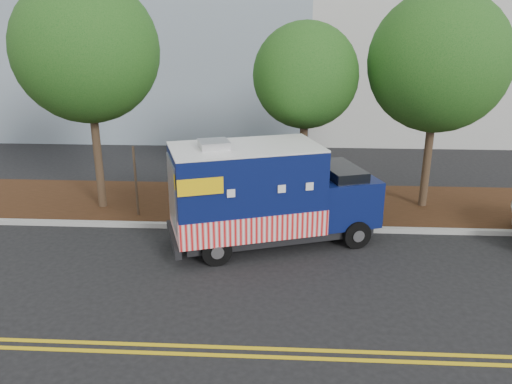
{
  "coord_description": "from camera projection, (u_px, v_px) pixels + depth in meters",
  "views": [
    {
      "loc": [
        0.74,
        -12.6,
        6.02
      ],
      "look_at": [
        0.0,
        0.6,
        1.48
      ],
      "focal_mm": 35.0,
      "sensor_mm": 36.0,
      "label": 1
    }
  ],
  "objects": [
    {
      "name": "food_truck",
      "position": [
        264.0,
        197.0,
        13.85
      ],
      "size": [
        6.19,
        3.83,
        3.08
      ],
      "rotation": [
        0.0,
        0.0,
        0.32
      ],
      "color": "black",
      "rests_on": "ground"
    },
    {
      "name": "curb",
      "position": [
        257.0,
        227.0,
        15.19
      ],
      "size": [
        120.0,
        0.18,
        0.15
      ],
      "primitive_type": "cube",
      "color": "#9E9E99",
      "rests_on": "ground"
    },
    {
      "name": "centerline_far",
      "position": [
        240.0,
        356.0,
        9.45
      ],
      "size": [
        120.0,
        0.1,
        0.01
      ],
      "primitive_type": "cube",
      "color": "gold",
      "rests_on": "ground"
    },
    {
      "name": "sign_post",
      "position": [
        136.0,
        184.0,
        15.62
      ],
      "size": [
        0.06,
        0.06,
        2.4
      ],
      "primitive_type": "cube",
      "color": "#473828",
      "rests_on": "ground"
    },
    {
      "name": "tree_a",
      "position": [
        87.0,
        51.0,
        15.1
      ],
      "size": [
        4.39,
        4.39,
        7.38
      ],
      "color": "#38281C",
      "rests_on": "ground"
    },
    {
      "name": "tree_b",
      "position": [
        306.0,
        76.0,
        15.69
      ],
      "size": [
        3.34,
        3.34,
        6.08
      ],
      "color": "#38281C",
      "rests_on": "ground"
    },
    {
      "name": "centerline_near",
      "position": [
        241.0,
        348.0,
        9.69
      ],
      "size": [
        120.0,
        0.1,
        0.01
      ],
      "primitive_type": "cube",
      "color": "gold",
      "rests_on": "ground"
    },
    {
      "name": "mulch_strip",
      "position": [
        261.0,
        203.0,
        17.17
      ],
      "size": [
        120.0,
        4.0,
        0.15
      ],
      "primitive_type": "cube",
      "color": "black",
      "rests_on": "ground"
    },
    {
      "name": "ground",
      "position": [
        255.0,
        249.0,
        13.89
      ],
      "size": [
        120.0,
        120.0,
        0.0
      ],
      "primitive_type": "plane",
      "color": "black",
      "rests_on": "ground"
    },
    {
      "name": "tree_c",
      "position": [
        438.0,
        62.0,
        15.3
      ],
      "size": [
        4.32,
        4.32,
        7.0
      ],
      "color": "#38281C",
      "rests_on": "ground"
    }
  ]
}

